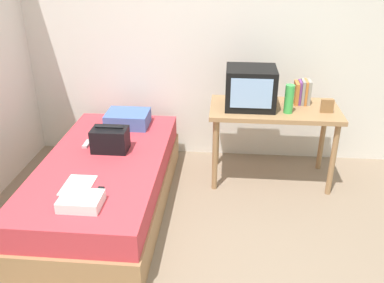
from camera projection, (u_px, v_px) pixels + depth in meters
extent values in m
cube|color=silver|center=(220.00, 31.00, 4.05)|extent=(5.20, 0.10, 2.60)
cube|color=#9E754C|center=(107.00, 194.00, 3.58)|extent=(1.00, 2.00, 0.26)
cube|color=#C63842|center=(104.00, 170.00, 3.48)|extent=(0.97, 1.94, 0.21)
cube|color=#9E754C|center=(274.00, 109.00, 3.78)|extent=(1.16, 0.60, 0.04)
cylinder|color=#9E754C|center=(215.00, 155.00, 3.76)|extent=(0.05, 0.05, 0.69)
cylinder|color=#9E754C|center=(333.00, 160.00, 3.68)|extent=(0.05, 0.05, 0.69)
cylinder|color=#9E754C|center=(217.00, 133.00, 4.19)|extent=(0.05, 0.05, 0.69)
cylinder|color=#9E754C|center=(322.00, 137.00, 4.11)|extent=(0.05, 0.05, 0.69)
cube|color=black|center=(250.00, 88.00, 3.71)|extent=(0.44, 0.38, 0.36)
cube|color=#8CB2E0|center=(251.00, 94.00, 3.53)|extent=(0.35, 0.01, 0.26)
cylinder|color=green|center=(289.00, 99.00, 3.60)|extent=(0.08, 0.08, 0.25)
cube|color=#CC7233|center=(296.00, 93.00, 3.82)|extent=(0.03, 0.16, 0.20)
cube|color=#7A3D89|center=(299.00, 92.00, 3.82)|extent=(0.02, 0.14, 0.21)
cube|color=gray|center=(302.00, 92.00, 3.81)|extent=(0.03, 0.15, 0.22)
cube|color=#CC7233|center=(305.00, 92.00, 3.81)|extent=(0.02, 0.16, 0.22)
cube|color=gray|center=(308.00, 92.00, 3.81)|extent=(0.03, 0.13, 0.22)
cube|color=olive|center=(327.00, 106.00, 3.62)|extent=(0.11, 0.02, 0.12)
cube|color=#4766AD|center=(128.00, 119.00, 4.03)|extent=(0.40, 0.32, 0.14)
cube|color=black|center=(110.00, 140.00, 3.53)|extent=(0.30, 0.20, 0.20)
cylinder|color=black|center=(109.00, 127.00, 3.48)|extent=(0.24, 0.02, 0.02)
cube|color=white|center=(78.00, 185.00, 3.05)|extent=(0.21, 0.29, 0.01)
cube|color=black|center=(99.00, 193.00, 2.94)|extent=(0.04, 0.16, 0.02)
cube|color=#B7B7BC|center=(87.00, 144.00, 3.66)|extent=(0.04, 0.14, 0.02)
cube|color=white|center=(81.00, 201.00, 2.80)|extent=(0.28, 0.22, 0.08)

